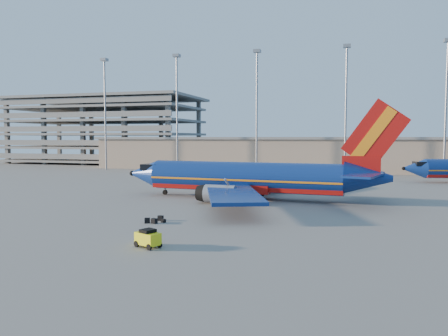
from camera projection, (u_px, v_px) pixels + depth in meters
The scene contains 7 objects.
ground at pixel (220, 202), 57.14m from camera, with size 220.00×220.00×0.00m, color slate.
terminal_building at pixel (325, 154), 109.56m from camera, with size 122.00×16.00×8.50m.
parking_garage at pixel (106, 127), 144.59m from camera, with size 62.00×32.00×21.40m.
light_mast_row at pixel (300, 97), 98.54m from camera, with size 101.60×1.60×28.65m.
aircraft_main at pixel (251, 178), 59.54m from camera, with size 38.97×37.41×13.19m.
baggage_tug at pixel (148, 238), 33.39m from camera, with size 2.27×1.88×1.41m.
luggage_pile at pixel (155, 220), 43.17m from camera, with size 1.94×2.04×0.52m.
Camera 1 is at (16.41, -54.27, 8.42)m, focal length 35.00 mm.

